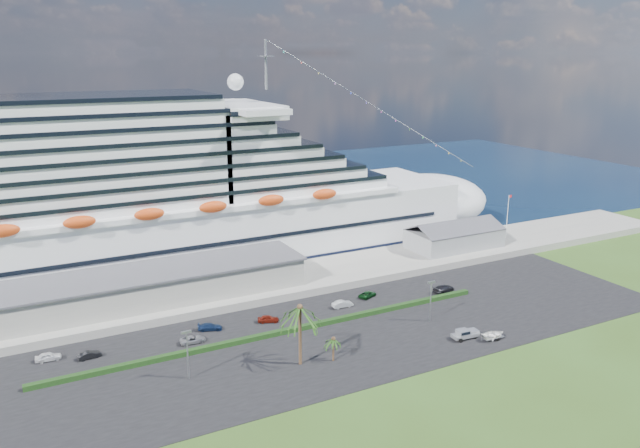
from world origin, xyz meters
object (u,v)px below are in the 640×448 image
boat_trailer (493,335)px  parked_car_3 (210,327)px  pickup_truck (465,333)px  cruise_ship (145,203)px

boat_trailer → parked_car_3: bearing=148.0°
pickup_truck → cruise_ship: bearing=123.1°
cruise_ship → pickup_truck: bearing=-56.9°
pickup_truck → boat_trailer: 5.10m
parked_car_3 → boat_trailer: boat_trailer is taller
cruise_ship → parked_car_3: size_ratio=42.02×
cruise_ship → pickup_truck: (42.53, -65.24, -15.55)m
pickup_truck → boat_trailer: pickup_truck is taller
parked_car_3 → boat_trailer: bearing=-101.4°
parked_car_3 → pickup_truck: 47.56m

